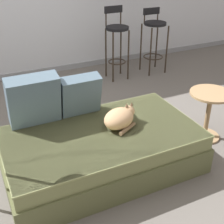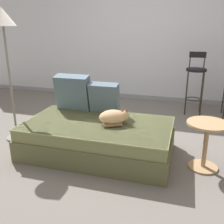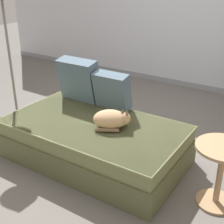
{
  "view_description": "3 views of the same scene",
  "coord_description": "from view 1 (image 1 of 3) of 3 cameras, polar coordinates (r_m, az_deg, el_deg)",
  "views": [
    {
      "loc": [
        -0.92,
        -2.56,
        1.91
      ],
      "look_at": [
        0.15,
        -0.3,
        0.52
      ],
      "focal_mm": 50.0,
      "sensor_mm": 36.0,
      "label": 1
    },
    {
      "loc": [
        1.0,
        -3.14,
        1.52
      ],
      "look_at": [
        0.15,
        -0.3,
        0.52
      ],
      "focal_mm": 42.0,
      "sensor_mm": 36.0,
      "label": 2
    },
    {
      "loc": [
        1.64,
        -2.57,
        1.75
      ],
      "look_at": [
        0.15,
        -0.3,
        0.52
      ],
      "focal_mm": 50.0,
      "sensor_mm": 36.0,
      "label": 3
    }
  ],
  "objects": [
    {
      "name": "throw_pillow_corner",
      "position": [
        2.89,
        -14.14,
        2.12
      ],
      "size": [
        0.46,
        0.25,
        0.49
      ],
      "color": "#4C6070",
      "rests_on": "couch"
    },
    {
      "name": "throw_pillow_middle",
      "position": [
        3.01,
        -5.87,
        3.15
      ],
      "size": [
        0.39,
        0.22,
        0.41
      ],
      "color": "#4C6070",
      "rests_on": "couch"
    },
    {
      "name": "couch",
      "position": [
        2.9,
        -1.85,
        -6.95
      ],
      "size": [
        1.78,
        1.02,
        0.4
      ],
      "color": "brown",
      "rests_on": "ground"
    },
    {
      "name": "wall_baseboard_trim",
      "position": [
        5.19,
        -13.48,
        7.15
      ],
      "size": [
        8.0,
        0.02,
        0.09
      ],
      "primitive_type": "cube",
      "color": "gray",
      "rests_on": "ground"
    },
    {
      "name": "cat",
      "position": [
        2.84,
        1.47,
        -1.09
      ],
      "size": [
        0.4,
        0.36,
        0.2
      ],
      "color": "tan",
      "rests_on": "couch"
    },
    {
      "name": "ground_plane",
      "position": [
        3.33,
        -4.58,
        -6.12
      ],
      "size": [
        16.0,
        16.0,
        0.0
      ],
      "primitive_type": "plane",
      "color": "#66605B",
      "rests_on": "ground"
    },
    {
      "name": "side_table",
      "position": [
        3.43,
        17.29,
        0.59
      ],
      "size": [
        0.44,
        0.44,
        0.54
      ],
      "color": "tan",
      "rests_on": "ground"
    },
    {
      "name": "bar_stool_by_doorway",
      "position": [
        5.07,
        7.71,
        13.96
      ],
      "size": [
        0.34,
        0.34,
        0.99
      ],
      "color": "#2D2319",
      "rests_on": "ground"
    },
    {
      "name": "bar_stool_near_window",
      "position": [
        4.75,
        0.86,
        13.6
      ],
      "size": [
        0.34,
        0.34,
        1.07
      ],
      "color": "#2D2319",
      "rests_on": "ground"
    }
  ]
}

